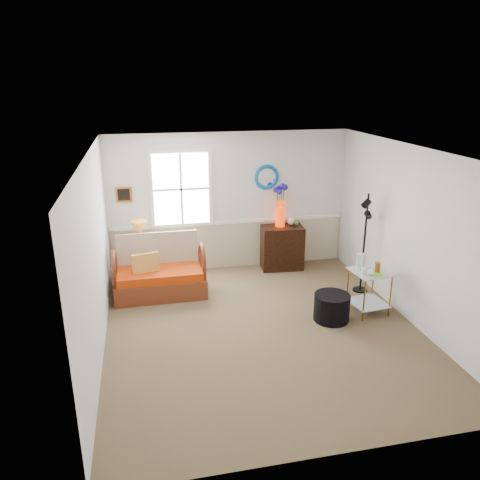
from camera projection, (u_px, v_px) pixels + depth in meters
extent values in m
cube|color=brown|center=(263.00, 329.00, 6.88)|extent=(4.50, 5.00, 0.01)
cube|color=white|center=(266.00, 152.00, 6.03)|extent=(4.50, 5.00, 0.01)
cube|color=silver|center=(230.00, 202.00, 8.76)|extent=(4.50, 0.01, 2.60)
cube|color=silver|center=(337.00, 340.00, 4.14)|extent=(4.50, 0.01, 2.60)
cube|color=silver|center=(95.00, 259.00, 6.01)|extent=(0.01, 5.00, 2.60)
cube|color=silver|center=(411.00, 236.00, 6.90)|extent=(0.01, 5.00, 2.60)
cube|color=#B2A98A|center=(230.00, 245.00, 9.02)|extent=(4.46, 0.02, 0.90)
cube|color=white|center=(230.00, 222.00, 8.86)|extent=(4.46, 0.04, 0.06)
cube|color=#C67D23|center=(124.00, 194.00, 8.28)|extent=(0.28, 0.03, 0.28)
torus|color=#0F80B2|center=(266.00, 177.00, 8.74)|extent=(0.47, 0.07, 0.47)
imported|color=#406228|center=(147.00, 243.00, 8.30)|extent=(0.35, 0.38, 0.26)
cylinder|color=black|center=(332.00, 307.00, 7.09)|extent=(0.59, 0.59, 0.42)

